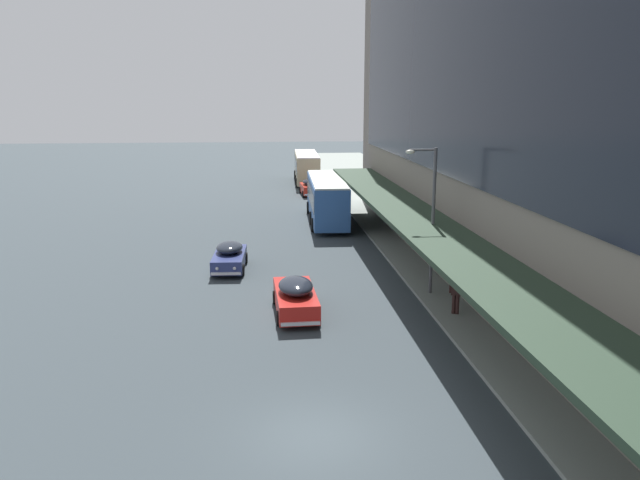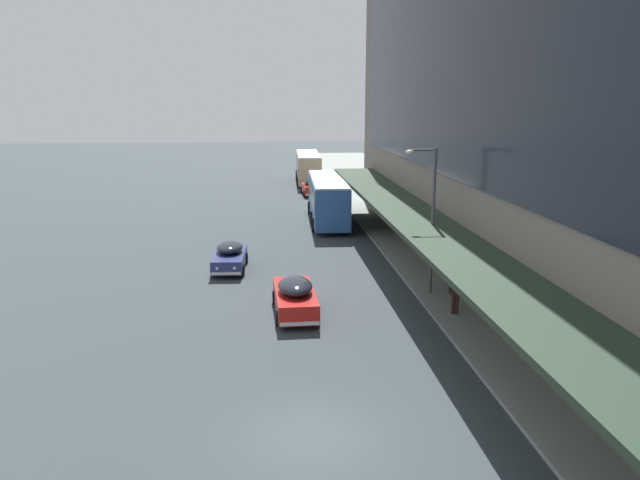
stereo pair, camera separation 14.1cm
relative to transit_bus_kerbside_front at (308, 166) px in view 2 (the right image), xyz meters
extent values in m
plane|color=#343D42|center=(-3.94, -53.58, -1.90)|extent=(240.00, 240.00, 0.00)
cube|color=black|center=(4.01, -53.58, 9.46)|extent=(0.10, 73.60, 11.57)
cube|color=#243727|center=(2.46, -53.58, 1.53)|extent=(3.20, 72.00, 0.24)
cube|color=tan|center=(0.00, 0.00, -0.12)|extent=(2.84, 11.00, 2.86)
cube|color=black|center=(0.00, 0.00, 0.22)|extent=(2.85, 10.13, 1.26)
cube|color=silver|center=(0.00, 0.00, 1.36)|extent=(2.74, 11.00, 0.12)
cube|color=black|center=(0.21, 5.50, 1.06)|extent=(1.22, 0.11, 0.36)
cylinder|color=black|center=(-1.07, 3.76, -1.40)|extent=(0.29, 1.01, 1.00)
cylinder|color=black|center=(1.35, 3.66, -1.40)|extent=(0.29, 1.01, 1.00)
cylinder|color=black|center=(-1.34, -3.34, -1.40)|extent=(0.29, 1.01, 1.00)
cylinder|color=black|center=(1.09, -3.43, -1.40)|extent=(0.29, 1.01, 1.00)
cylinder|color=black|center=(-1.25, -0.77, -1.40)|extent=(0.29, 1.01, 1.00)
cylinder|color=black|center=(1.18, -0.86, -1.40)|extent=(0.29, 1.01, 1.00)
cube|color=#2F5CA2|center=(-0.24, -22.68, -0.08)|extent=(2.87, 11.14, 2.94)
cube|color=black|center=(-0.24, -22.68, 0.27)|extent=(2.88, 10.26, 1.30)
cube|color=silver|center=(-0.24, -22.68, 1.44)|extent=(2.77, 11.14, 0.12)
cube|color=black|center=(-0.04, -17.11, 1.14)|extent=(1.24, 0.10, 0.36)
cylinder|color=black|center=(-1.34, -18.87, -1.40)|extent=(0.29, 1.01, 1.00)
cylinder|color=black|center=(1.13, -18.96, -1.40)|extent=(0.29, 1.01, 1.00)
cylinder|color=black|center=(-1.60, -26.06, -1.40)|extent=(0.29, 1.01, 1.00)
cylinder|color=black|center=(0.87, -26.15, -1.40)|extent=(0.29, 1.01, 1.00)
cylinder|color=black|center=(-1.51, -23.46, -1.40)|extent=(0.29, 1.01, 1.00)
cylinder|color=black|center=(0.97, -23.55, -1.40)|extent=(0.29, 1.01, 1.00)
cube|color=navy|center=(-7.11, -35.55, -1.31)|extent=(1.87, 4.24, 0.74)
ellipsoid|color=#1E232D|center=(-7.10, -35.34, -0.68)|extent=(1.58, 2.36, 0.57)
cube|color=silver|center=(-7.22, -37.67, -1.53)|extent=(1.58, 0.20, 0.14)
cube|color=silver|center=(-7.00, -33.42, -1.53)|extent=(1.58, 0.20, 0.14)
sphere|color=silver|center=(-6.76, -37.67, -1.26)|extent=(0.18, 0.18, 0.18)
sphere|color=silver|center=(-7.67, -37.62, -1.26)|extent=(0.18, 0.18, 0.18)
cylinder|color=black|center=(-6.35, -36.88, -1.58)|extent=(0.17, 0.65, 0.64)
cylinder|color=black|center=(-8.00, -36.79, -1.58)|extent=(0.17, 0.65, 0.64)
cylinder|color=black|center=(-6.22, -34.30, -1.58)|extent=(0.17, 0.65, 0.64)
cylinder|color=black|center=(-7.87, -34.21, -1.58)|extent=(0.17, 0.65, 0.64)
cube|color=#B52517|center=(-0.32, -8.88, -1.27)|extent=(1.94, 4.28, 0.83)
ellipsoid|color=#1E232D|center=(-0.31, -9.09, -0.58)|extent=(1.65, 2.37, 0.61)
cube|color=silver|center=(-0.40, -6.73, -1.53)|extent=(1.69, 0.18, 0.14)
cube|color=silver|center=(-0.24, -11.04, -1.53)|extent=(1.69, 0.18, 0.14)
sphere|color=silver|center=(-0.89, -6.78, -1.22)|extent=(0.18, 0.18, 0.18)
sphere|color=silver|center=(0.09, -6.74, -1.22)|extent=(0.18, 0.18, 0.18)
cylinder|color=black|center=(-1.26, -7.61, -1.58)|extent=(0.16, 0.64, 0.64)
cylinder|color=black|center=(0.52, -7.55, -1.58)|extent=(0.16, 0.64, 0.64)
cylinder|color=black|center=(-1.16, -10.22, -1.58)|extent=(0.16, 0.64, 0.64)
cylinder|color=black|center=(0.62, -10.16, -1.58)|extent=(0.16, 0.64, 0.64)
cube|color=red|center=(-3.89, -43.17, -1.26)|extent=(1.84, 4.56, 0.84)
ellipsoid|color=#1E232D|center=(-3.88, -43.39, -0.55)|extent=(1.58, 2.53, 0.64)
cube|color=silver|center=(-3.96, -40.86, -1.53)|extent=(1.63, 0.17, 0.14)
cube|color=silver|center=(-3.82, -45.48, -1.53)|extent=(1.63, 0.17, 0.14)
sphere|color=silver|center=(-4.43, -40.91, -1.21)|extent=(0.18, 0.18, 0.18)
sphere|color=silver|center=(-3.49, -40.88, -1.21)|extent=(0.18, 0.18, 0.18)
cylinder|color=black|center=(-4.79, -41.79, -1.58)|extent=(0.16, 0.64, 0.64)
cylinder|color=black|center=(-3.08, -41.74, -1.58)|extent=(0.16, 0.64, 0.64)
cylinder|color=black|center=(-4.70, -44.59, -1.58)|extent=(0.16, 0.64, 0.64)
cylinder|color=black|center=(-2.99, -44.54, -1.58)|extent=(0.16, 0.64, 0.64)
cylinder|color=#341F1D|center=(2.98, -44.27, -1.33)|extent=(0.16, 0.16, 0.85)
cylinder|color=#341F1D|center=(3.12, -44.35, -1.33)|extent=(0.16, 0.16, 0.85)
cube|color=#341F1D|center=(3.05, -44.31, -0.55)|extent=(0.47, 0.40, 0.70)
cylinder|color=#341F1D|center=(2.82, -44.19, -0.52)|extent=(0.10, 0.10, 0.63)
cylinder|color=#341F1D|center=(3.28, -44.43, -0.52)|extent=(0.10, 0.10, 0.63)
sphere|color=tan|center=(3.05, -44.31, -0.09)|extent=(0.22, 0.22, 0.22)
cylinder|color=black|center=(3.05, -44.31, -0.02)|extent=(0.33, 0.33, 0.02)
cylinder|color=black|center=(3.05, -44.31, 0.04)|extent=(0.21, 0.21, 0.12)
cylinder|color=#4C4C51|center=(2.77, -41.25, 1.74)|extent=(0.16, 0.16, 6.99)
cylinder|color=#4C4C51|center=(2.17, -41.25, 5.14)|extent=(1.20, 0.10, 0.10)
ellipsoid|color=silver|center=(1.57, -41.25, 5.06)|extent=(0.44, 0.28, 0.20)
camera|label=1|loc=(-5.41, -69.50, 7.52)|focal=35.00mm
camera|label=2|loc=(-5.27, -69.52, 7.52)|focal=35.00mm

